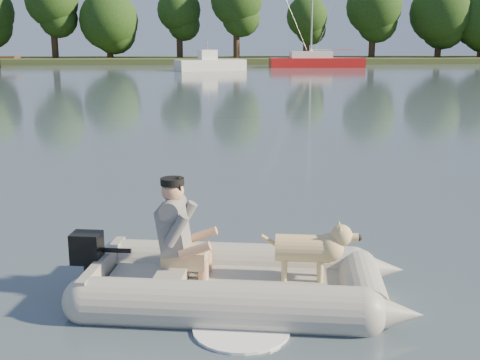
{
  "coord_description": "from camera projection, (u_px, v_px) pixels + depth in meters",
  "views": [
    {
      "loc": [
        -0.07,
        -5.66,
        2.62
      ],
      "look_at": [
        0.43,
        2.25,
        0.75
      ],
      "focal_mm": 45.0,
      "sensor_mm": 36.0,
      "label": 1
    }
  ],
  "objects": [
    {
      "name": "water",
      "position": [
        211.0,
        303.0,
        6.1
      ],
      "size": [
        160.0,
        160.0,
        0.0
      ],
      "primitive_type": "plane",
      "color": "#4E5B69",
      "rests_on": "ground"
    },
    {
      "name": "shore_bank",
      "position": [
        202.0,
        61.0,
        66.27
      ],
      "size": [
        160.0,
        12.0,
        0.7
      ],
      "primitive_type": "cube",
      "color": "#47512D",
      "rests_on": "water"
    },
    {
      "name": "treeline",
      "position": [
        255.0,
        13.0,
        64.56
      ],
      "size": [
        84.66,
        7.35,
        9.27
      ],
      "color": "#332316",
      "rests_on": "shore_bank"
    },
    {
      "name": "dinghy",
      "position": [
        241.0,
        246.0,
        6.08
      ],
      "size": [
        4.96,
        3.81,
        1.34
      ],
      "primitive_type": null,
      "rotation": [
        0.0,
        0.0,
        -0.16
      ],
      "color": "#A2A19C",
      "rests_on": "water"
    },
    {
      "name": "man",
      "position": [
        175.0,
        226.0,
        6.15
      ],
      "size": [
        0.79,
        0.7,
        1.04
      ],
      "primitive_type": null,
      "rotation": [
        0.0,
        0.0,
        -0.16
      ],
      "color": "slate",
      "rests_on": "dinghy"
    },
    {
      "name": "dog",
      "position": [
        303.0,
        253.0,
        6.08
      ],
      "size": [
        0.94,
        0.46,
        0.6
      ],
      "primitive_type": null,
      "rotation": [
        0.0,
        0.0,
        -0.16
      ],
      "color": "tan",
      "rests_on": "dinghy"
    },
    {
      "name": "outboard_motor",
      "position": [
        88.0,
        266.0,
        6.29
      ],
      "size": [
        0.44,
        0.34,
        0.76
      ],
      "primitive_type": null,
      "rotation": [
        0.0,
        0.0,
        -0.16
      ],
      "color": "black",
      "rests_on": "dinghy"
    },
    {
      "name": "motorboat",
      "position": [
        210.0,
        57.0,
        50.04
      ],
      "size": [
        6.33,
        4.09,
        2.5
      ],
      "primitive_type": null,
      "rotation": [
        0.0,
        0.0,
        0.34
      ],
      "color": "white",
      "rests_on": "water"
    },
    {
      "name": "sailboat",
      "position": [
        315.0,
        62.0,
        55.96
      ],
      "size": [
        8.73,
        2.79,
        11.93
      ],
      "rotation": [
        0.0,
        0.0,
        -0.02
      ],
      "color": "#B11514",
      "rests_on": "water"
    }
  ]
}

